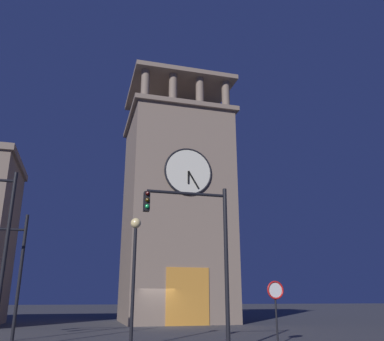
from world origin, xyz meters
name	(u,v)px	position (x,y,z in m)	size (l,w,h in m)	color
ground_plane	(158,327)	(0.00, 0.00, 0.00)	(200.00, 200.00, 0.00)	#424247
clocktower	(176,209)	(-2.20, -4.52, 9.16)	(8.93, 8.82, 22.82)	gray
traffic_signal_near	(0,257)	(9.18, 7.43, 3.71)	(3.26, 0.41, 5.84)	black
traffic_signal_mid	(201,238)	(1.04, 13.86, 4.07)	(3.36, 0.41, 6.10)	black
street_lamp	(134,255)	(3.28, 11.64, 3.59)	(0.44, 0.44, 5.14)	black
no_horn_sign	(276,295)	(-2.85, 12.11, 2.01)	(0.78, 0.14, 2.58)	black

